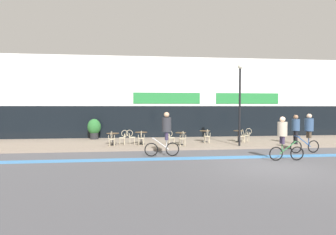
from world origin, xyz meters
TOP-DOWN VIEW (x-y plane):
  - ground_plane at (0.00, 0.00)m, footprint 120.00×120.00m
  - sidewalk_slab at (0.00, 7.25)m, footprint 40.00×5.50m
  - storefront_facade at (0.00, 11.97)m, footprint 40.00×4.06m
  - bike_lane_stripe at (0.00, 2.18)m, footprint 36.00×0.70m
  - bistro_table_0 at (-6.93, 6.21)m, footprint 0.76×0.76m
  - bistro_table_1 at (-5.21, 6.38)m, footprint 0.76×0.76m
  - bistro_table_2 at (-2.79, 5.90)m, footprint 0.65×0.65m
  - bistro_table_3 at (-0.98, 6.99)m, footprint 0.70×0.70m
  - bistro_table_4 at (1.23, 6.77)m, footprint 0.63×0.63m
  - cafe_chair_0_near at (-6.93, 5.58)m, footprint 0.42×0.59m
  - cafe_chair_0_side at (-6.30, 6.22)m, footprint 0.60×0.45m
  - cafe_chair_1_near at (-5.21, 5.76)m, footprint 0.42×0.58m
  - cafe_chair_1_side at (-5.84, 6.38)m, footprint 0.58×0.41m
  - cafe_chair_2_near at (-2.78, 5.28)m, footprint 0.45×0.60m
  - cafe_chair_2_side at (-3.41, 5.91)m, footprint 0.58×0.41m
  - cafe_chair_3_near at (-0.99, 6.36)m, footprint 0.43×0.59m
  - cafe_chair_4_near at (1.22, 6.14)m, footprint 0.43×0.59m
  - cafe_chair_4_side at (1.85, 6.76)m, footprint 0.59×0.42m
  - planter_pot at (-8.57, 9.36)m, footprint 0.94×0.94m
  - lamp_post at (0.63, 5.05)m, footprint 0.26×0.26m
  - cyclist_0 at (3.58, 2.96)m, footprint 1.70×0.51m
  - cyclist_1 at (-4.03, 2.85)m, footprint 1.73×0.48m
  - cyclist_2 at (1.18, 1.19)m, footprint 1.63×0.48m
  - pedestrian_near_end at (4.45, 5.44)m, footprint 0.51×0.51m

SIDE VIEW (x-z plane):
  - ground_plane at x=0.00m, z-range 0.00..0.00m
  - bike_lane_stripe at x=0.00m, z-range 0.00..0.01m
  - sidewalk_slab at x=0.00m, z-range 0.00..0.12m
  - cafe_chair_0_near at x=-6.93m, z-range 0.19..1.09m
  - cafe_chair_0_side at x=-6.30m, z-range 0.19..1.09m
  - cafe_chair_1_near at x=-5.21m, z-range 0.19..1.09m
  - cafe_chair_1_side at x=-5.84m, z-range 0.19..1.09m
  - cafe_chair_2_near at x=-2.78m, z-range 0.19..1.09m
  - cafe_chair_2_side at x=-3.41m, z-range 0.19..1.09m
  - cafe_chair_3_near at x=-0.99m, z-range 0.19..1.09m
  - cafe_chair_4_near at x=1.22m, z-range 0.19..1.09m
  - cafe_chair_4_side at x=1.85m, z-range 0.19..1.09m
  - bistro_table_0 at x=-6.93m, z-range 0.28..1.00m
  - bistro_table_4 at x=1.23m, z-range 0.27..1.03m
  - bistro_table_2 at x=-2.79m, z-range 0.28..1.03m
  - bistro_table_3 at x=-0.98m, z-range 0.28..1.04m
  - bistro_table_1 at x=-5.21m, z-range 0.29..1.05m
  - planter_pot at x=-8.57m, z-range 0.19..1.65m
  - cyclist_2 at x=1.18m, z-range 0.17..2.17m
  - pedestrian_near_end at x=4.45m, z-range 0.29..2.12m
  - cyclist_0 at x=3.58m, z-range 0.18..2.26m
  - cyclist_1 at x=-4.03m, z-range 0.20..2.39m
  - lamp_post at x=0.63m, z-range 0.52..5.35m
  - storefront_facade at x=0.00m, z-range -0.02..6.26m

